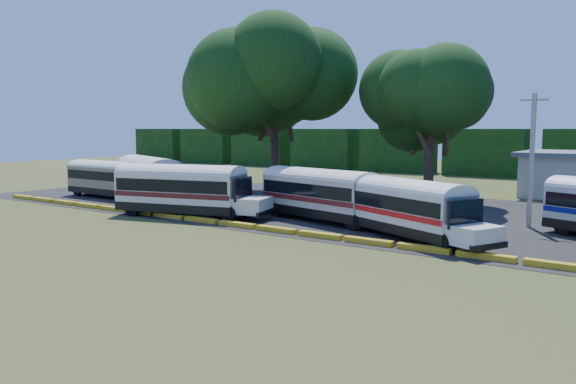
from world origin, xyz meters
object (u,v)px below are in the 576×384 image
Objects in this scene: bus_beige at (108,177)px; tree_west at (275,74)px; bus_red at (150,176)px; bus_white_red at (408,205)px; bus_cream_west at (184,187)px.

bus_beige is 0.62× the size of tree_west.
bus_red is 1.13× the size of bus_white_red.
bus_red is at bearing 7.54° from bus_beige.
bus_beige is 17.30m from tree_west.
bus_red reaches higher than bus_beige.
bus_cream_west reaches higher than bus_white_red.
bus_red reaches higher than bus_cream_west.
bus_beige is 13.75m from bus_cream_west.
bus_white_red reaches higher than bus_beige.
bus_cream_west is (13.22, -3.79, 0.18)m from bus_beige.
bus_beige is 28.95m from bus_white_red.
tree_west is (-2.58, 14.01, 8.86)m from bus_cream_west.
bus_white_red is at bearing -8.45° from bus_cream_west.
bus_cream_west is 16.78m from tree_west.
tree_west reaches higher than bus_white_red.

